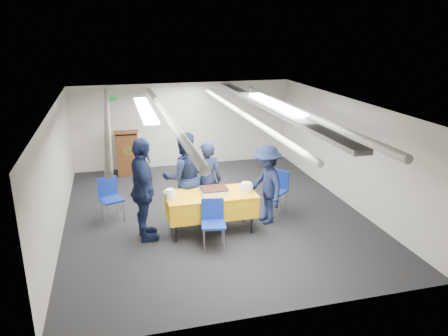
{
  "coord_description": "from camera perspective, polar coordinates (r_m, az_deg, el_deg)",
  "views": [
    {
      "loc": [
        -1.92,
        -8.23,
        3.78
      ],
      "look_at": [
        0.18,
        -0.2,
        1.05
      ],
      "focal_mm": 35.0,
      "sensor_mm": 36.0,
      "label": 1
    }
  ],
  "objects": [
    {
      "name": "chair_left",
      "position": [
        9.09,
        -14.71,
        -3.36
      ],
      "size": [
        0.54,
        0.54,
        0.87
      ],
      "color": "gray",
      "rests_on": "ground"
    },
    {
      "name": "sailor_b",
      "position": [
        8.65,
        -5.23,
        -1.2
      ],
      "size": [
        0.94,
        0.76,
        1.83
      ],
      "primitive_type": "imported",
      "rotation": [
        0.0,
        0.0,
        3.22
      ],
      "color": "black",
      "rests_on": "ground"
    },
    {
      "name": "ground",
      "position": [
        9.26,
        -1.4,
        -5.9
      ],
      "size": [
        7.0,
        7.0,
        0.0
      ],
      "primitive_type": "plane",
      "color": "black",
      "rests_on": "ground"
    },
    {
      "name": "room_shell",
      "position": [
        9.08,
        -1.51,
        5.69
      ],
      "size": [
        6.0,
        7.0,
        2.3
      ],
      "color": "beige",
      "rests_on": "ground"
    },
    {
      "name": "chair_right",
      "position": [
        9.29,
        7.02,
        -2.4
      ],
      "size": [
        0.59,
        0.59,
        0.87
      ],
      "color": "gray",
      "rests_on": "ground"
    },
    {
      "name": "sailor_a",
      "position": [
        8.77,
        -2.21,
        -1.61
      ],
      "size": [
        0.66,
        0.5,
        1.61
      ],
      "primitive_type": "imported",
      "rotation": [
        0.0,
        0.0,
        2.93
      ],
      "color": "black",
      "rests_on": "ground"
    },
    {
      "name": "sailor_c",
      "position": [
        7.96,
        -10.5,
        -2.85
      ],
      "size": [
        0.52,
        1.15,
        1.92
      ],
      "primitive_type": "imported",
      "rotation": [
        0.0,
        0.0,
        1.62
      ],
      "color": "black",
      "rests_on": "ground"
    },
    {
      "name": "podium",
      "position": [
        11.71,
        -12.55,
        2.08
      ],
      "size": [
        0.62,
        0.53,
        1.25
      ],
      "color": "brown",
      "rests_on": "ground"
    },
    {
      "name": "plate_stack_right",
      "position": [
        8.28,
        2.93,
        -2.54
      ],
      "size": [
        0.24,
        0.24,
        0.17
      ],
      "color": "white",
      "rests_on": "serving_table"
    },
    {
      "name": "serving_table",
      "position": [
        8.27,
        -1.72,
        -4.73
      ],
      "size": [
        1.68,
        0.82,
        0.77
      ],
      "color": "black",
      "rests_on": "ground"
    },
    {
      "name": "sheet_cake",
      "position": [
        8.24,
        -1.33,
        -2.9
      ],
      "size": [
        0.52,
        0.41,
        0.09
      ],
      "color": "white",
      "rests_on": "serving_table"
    },
    {
      "name": "chair_near",
      "position": [
        7.75,
        -1.45,
        -6.57
      ],
      "size": [
        0.48,
        0.48,
        0.87
      ],
      "color": "gray",
      "rests_on": "ground"
    },
    {
      "name": "sailor_d",
      "position": [
        8.61,
        5.55,
        -2.14
      ],
      "size": [
        0.71,
        1.09,
        1.6
      ],
      "primitive_type": "imported",
      "rotation": [
        0.0,
        0.0,
        -1.46
      ],
      "color": "black",
      "rests_on": "ground"
    },
    {
      "name": "plate_stack_left",
      "position": [
        7.99,
        -7.04,
        -3.43
      ],
      "size": [
        0.19,
        0.19,
        0.18
      ],
      "color": "white",
      "rests_on": "serving_table"
    }
  ]
}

